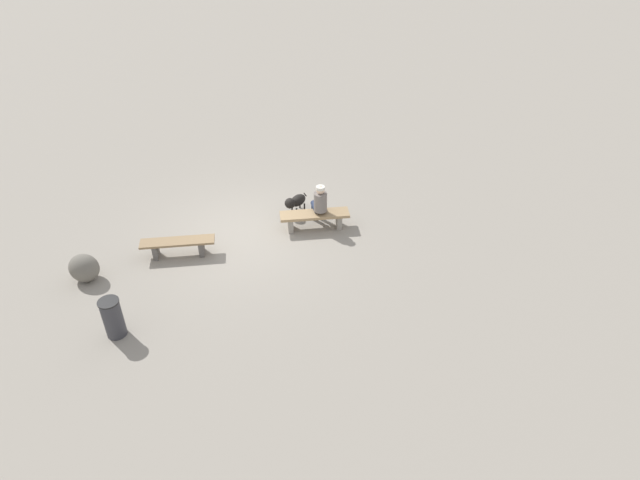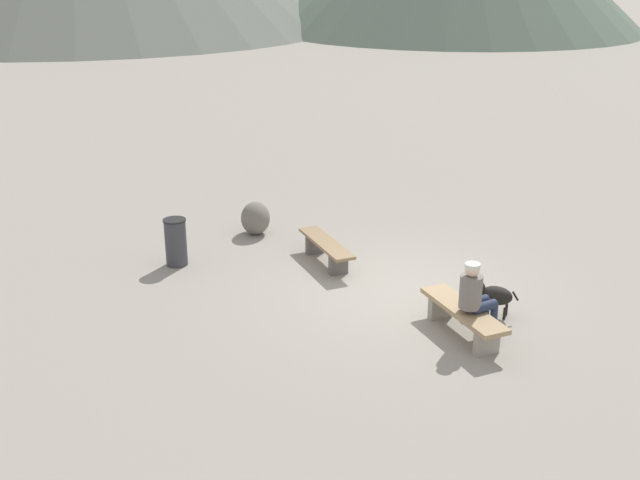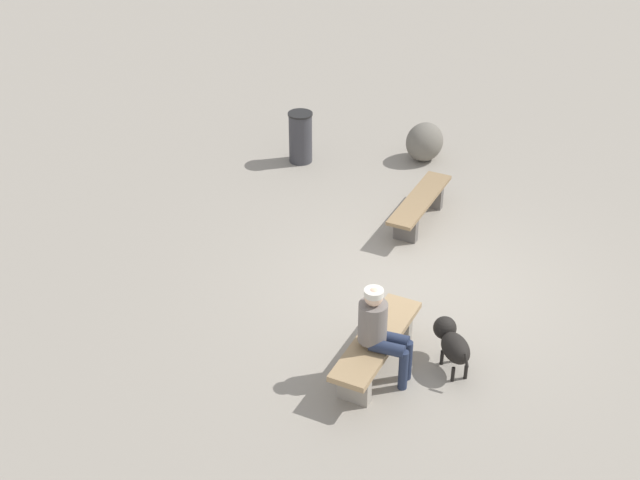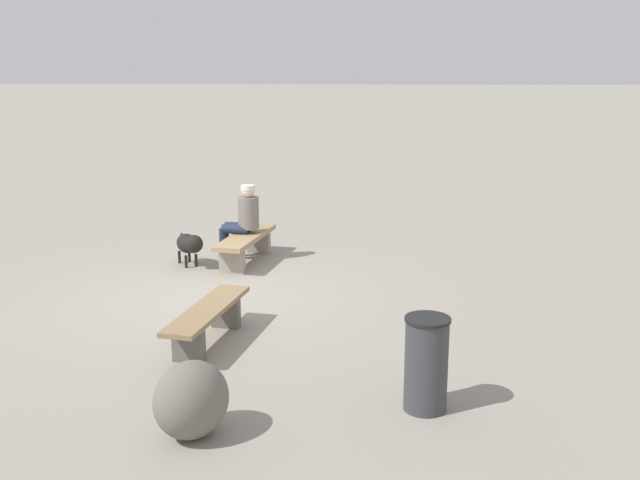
# 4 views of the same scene
# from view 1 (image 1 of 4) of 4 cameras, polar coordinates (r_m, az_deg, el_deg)

# --- Properties ---
(ground) EXTENTS (210.00, 210.00, 0.06)m
(ground) POSITION_cam_1_polar(r_m,az_deg,el_deg) (14.16, -7.77, 0.49)
(ground) COLOR gray
(bench_left) EXTENTS (1.79, 0.72, 0.43)m
(bench_left) POSITION_cam_1_polar(r_m,az_deg,el_deg) (13.56, -14.51, -0.48)
(bench_left) COLOR #605B56
(bench_left) RESTS_ON ground
(bench_right) EXTENTS (1.82, 0.79, 0.45)m
(bench_right) POSITION_cam_1_polar(r_m,az_deg,el_deg) (14.07, -0.56, 2.37)
(bench_right) COLOR gray
(bench_right) RESTS_ON ground
(seated_person) EXTENTS (0.37, 0.64, 1.23)m
(seated_person) POSITION_cam_1_polar(r_m,az_deg,el_deg) (13.95, -0.04, 3.94)
(seated_person) COLOR slate
(seated_person) RESTS_ON ground
(dog) EXTENTS (0.72, 0.57, 0.55)m
(dog) POSITION_cam_1_polar(r_m,az_deg,el_deg) (14.67, -2.56, 4.02)
(dog) COLOR black
(dog) RESTS_ON ground
(trash_bin) EXTENTS (0.42, 0.42, 0.88)m
(trash_bin) POSITION_cam_1_polar(r_m,az_deg,el_deg) (11.74, -20.68, -7.56)
(trash_bin) COLOR #38383D
(trash_bin) RESTS_ON ground
(boulder) EXTENTS (0.89, 0.86, 0.67)m
(boulder) POSITION_cam_1_polar(r_m,az_deg,el_deg) (13.46, -23.26, -2.68)
(boulder) COLOR #6B665B
(boulder) RESTS_ON ground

